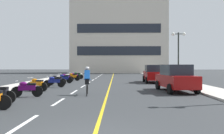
{
  "coord_description": "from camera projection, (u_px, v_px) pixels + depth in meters",
  "views": [
    {
      "loc": [
        0.79,
        -4.71,
        1.77
      ],
      "look_at": [
        0.31,
        20.78,
        1.58
      ],
      "focal_mm": 35.74,
      "sensor_mm": 36.0,
      "label": 1
    }
  ],
  "objects": [
    {
      "name": "motorcycle_9",
      "position": [
        74.0,
        76.0,
        27.44
      ],
      "size": [
        1.69,
        0.61,
        0.92
      ],
      "color": "black",
      "rests_on": "ground"
    },
    {
      "name": "motorcycle_5",
      "position": [
        57.0,
        80.0,
        19.86
      ],
      "size": [
        1.7,
        0.6,
        0.92
      ],
      "color": "black",
      "rests_on": "ground"
    },
    {
      "name": "lane_dash_4",
      "position": [
        89.0,
        83.0,
        22.77
      ],
      "size": [
        0.14,
        2.2,
        0.01
      ],
      "primitive_type": "cube",
      "color": "silver",
      "rests_on": "ground"
    },
    {
      "name": "curb_left",
      "position": [
        55.0,
        79.0,
        28.87
      ],
      "size": [
        2.4,
        72.0,
        0.12
      ],
      "primitive_type": "cube",
      "color": "#B7B2A8",
      "rests_on": "ground"
    },
    {
      "name": "motorcycle_7",
      "position": [
        66.0,
        77.0,
        23.74
      ],
      "size": [
        1.7,
        0.6,
        0.92
      ],
      "color": "black",
      "rests_on": "ground"
    },
    {
      "name": "motorcycle_3",
      "position": [
        37.0,
        84.0,
        15.33
      ],
      "size": [
        1.65,
        0.77,
        0.92
      ],
      "color": "black",
      "rests_on": "ground"
    },
    {
      "name": "ground_plane",
      "position": [
        109.0,
        81.0,
        25.74
      ],
      "size": [
        140.0,
        140.0,
        0.0
      ],
      "primitive_type": "plane",
      "color": "#2D3033"
    },
    {
      "name": "parked_car_mid",
      "position": [
        153.0,
        74.0,
        22.98
      ],
      "size": [
        2.01,
        4.24,
        1.82
      ],
      "color": "black",
      "rests_on": "ground"
    },
    {
      "name": "parked_car_near",
      "position": [
        176.0,
        78.0,
        15.05
      ],
      "size": [
        2.19,
        4.32,
        1.82
      ],
      "color": "black",
      "rests_on": "ground"
    },
    {
      "name": "motorcycle_4",
      "position": [
        54.0,
        81.0,
        17.85
      ],
      "size": [
        1.69,
        0.6,
        0.92
      ],
      "color": "black",
      "rests_on": "ground"
    },
    {
      "name": "lane_dash_2",
      "position": [
        74.0,
        92.0,
        14.78
      ],
      "size": [
        0.14,
        2.2,
        0.01
      ],
      "primitive_type": "cube",
      "color": "silver",
      "rests_on": "ground"
    },
    {
      "name": "lane_dash_11",
      "position": [
        104.0,
        73.0,
        50.77
      ],
      "size": [
        0.14,
        2.2,
        0.01
      ],
      "primitive_type": "cube",
      "color": "silver",
      "rests_on": "ground"
    },
    {
      "name": "lane_dash_0",
      "position": [
        25.0,
        123.0,
        6.78
      ],
      "size": [
        0.14,
        2.2,
        0.01
      ],
      "primitive_type": "cube",
      "color": "silver",
      "rests_on": "ground"
    },
    {
      "name": "centre_line_yellow",
      "position": [
        112.0,
        79.0,
        28.73
      ],
      "size": [
        0.12,
        66.0,
        0.01
      ],
      "primitive_type": "cube",
      "color": "gold",
      "rests_on": "ground"
    },
    {
      "name": "lane_dash_6",
      "position": [
        96.0,
        78.0,
        30.77
      ],
      "size": [
        0.14,
        2.2,
        0.01
      ],
      "primitive_type": "cube",
      "color": "silver",
      "rests_on": "ground"
    },
    {
      "name": "motorcycle_8",
      "position": [
        73.0,
        77.0,
        25.58
      ],
      "size": [
        1.68,
        0.66,
        0.92
      ],
      "color": "black",
      "rests_on": "ground"
    },
    {
      "name": "office_building",
      "position": [
        119.0,
        38.0,
        53.49
      ],
      "size": [
        22.23,
        7.81,
        16.75
      ],
      "color": "beige",
      "rests_on": "ground"
    },
    {
      "name": "lane_dash_1",
      "position": [
        59.0,
        102.0,
        10.78
      ],
      "size": [
        0.14,
        2.2,
        0.01
      ],
      "primitive_type": "cube",
      "color": "silver",
      "rests_on": "ground"
    },
    {
      "name": "lane_dash_5",
      "position": [
        93.0,
        80.0,
        26.77
      ],
      "size": [
        0.14,
        2.2,
        0.01
      ],
      "primitive_type": "cube",
      "color": "silver",
      "rests_on": "ground"
    },
    {
      "name": "lane_dash_10",
      "position": [
        103.0,
        74.0,
        46.77
      ],
      "size": [
        0.14,
        2.2,
        0.01
      ],
      "primitive_type": "cube",
      "color": "silver",
      "rests_on": "ground"
    },
    {
      "name": "lane_dash_3",
      "position": [
        83.0,
        86.0,
        18.78
      ],
      "size": [
        0.14,
        2.2,
        0.01
      ],
      "primitive_type": "cube",
      "color": "silver",
      "rests_on": "ground"
    },
    {
      "name": "curb_right",
      "position": [
        166.0,
        79.0,
        28.6
      ],
      "size": [
        2.4,
        72.0,
        0.12
      ],
      "primitive_type": "cube",
      "color": "#B7B2A8",
      "rests_on": "ground"
    },
    {
      "name": "cyclist_rider",
      "position": [
        87.0,
        80.0,
        13.32
      ],
      "size": [
        0.43,
        1.77,
        1.71
      ],
      "color": "black",
      "rests_on": "ground"
    },
    {
      "name": "street_lamp_mid",
      "position": [
        178.0,
        45.0,
        22.96
      ],
      "size": [
        1.46,
        0.36,
        5.07
      ],
      "color": "black",
      "rests_on": "curb_right"
    },
    {
      "name": "motorcycle_6",
      "position": [
        64.0,
        78.0,
        22.01
      ],
      "size": [
        1.7,
        0.6,
        0.92
      ],
      "color": "black",
      "rests_on": "ground"
    },
    {
      "name": "motorcycle_10",
      "position": [
        77.0,
        75.0,
        29.1
      ],
      "size": [
        1.69,
        0.6,
        0.92
      ],
      "color": "black",
      "rests_on": "ground"
    },
    {
      "name": "lane_dash_7",
      "position": [
        98.0,
        77.0,
        34.77
      ],
      "size": [
        0.14,
        2.2,
        0.01
      ],
      "primitive_type": "cube",
      "color": "silver",
      "rests_on": "ground"
    },
    {
      "name": "motorcycle_2",
      "position": [
        27.0,
        89.0,
        12.4
      ],
      "size": [
        1.68,
        0.64,
        0.92
      ],
      "color": "black",
      "rests_on": "ground"
    },
    {
      "name": "lane_dash_9",
      "position": [
        102.0,
        75.0,
        42.77
      ],
      "size": [
        0.14,
        2.2,
        0.01
      ],
      "primitive_type": "cube",
      "color": "silver",
      "rests_on": "ground"
    },
    {
      "name": "lane_dash_8",
      "position": [
        100.0,
        75.0,
        38.77
      ],
      "size": [
        0.14,
        2.2,
        0.01
      ],
      "primitive_type": "cube",
      "color": "silver",
      "rests_on": "ground"
    }
  ]
}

